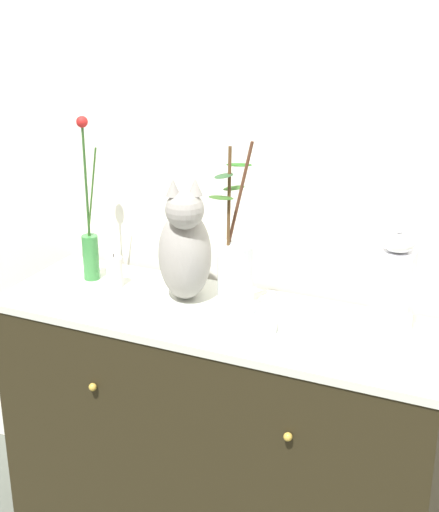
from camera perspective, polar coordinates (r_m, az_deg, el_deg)
The scene contains 8 objects.
wall_back at distance 2.31m, azimuth 3.12°, elevation 7.48°, with size 4.40×0.08×2.60m, color white.
sideboard at distance 2.40m, azimuth -0.00°, elevation -14.22°, with size 1.37×0.47×0.90m.
cat_sitting at distance 2.22m, azimuth -2.70°, elevation 0.61°, with size 0.27×0.37×0.39m.
vase_slim_green at distance 2.41m, azimuth -9.98°, elevation 1.18°, with size 0.07×0.05×0.53m.
bowl_porcelain at distance 2.07m, azimuth 1.22°, elevation -5.12°, with size 0.23×0.23×0.05m, color white.
vase_glass_clear at distance 2.01m, azimuth 1.23°, elevation -1.51°, with size 0.12×0.14×0.48m.
jar_lidded_porcelain at distance 2.02m, azimuth 13.34°, elevation -2.48°, with size 0.09×0.09×0.33m.
candle_pillar at distance 2.37m, azimuth -8.11°, elevation -1.22°, with size 0.05×0.05×0.11m.
Camera 1 is at (0.82, -1.80, 1.82)m, focal length 51.79 mm.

